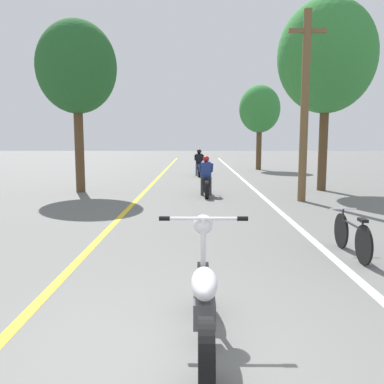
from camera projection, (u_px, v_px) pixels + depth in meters
name	position (u px, v px, depth m)	size (l,w,h in m)	color
ground_plane	(179.00, 367.00, 3.39)	(120.00, 120.00, 0.00)	#60605E
lane_stripe_center	(148.00, 188.00, 15.68)	(0.14, 48.00, 0.01)	yellow
lane_stripe_edge	(253.00, 188.00, 15.64)	(0.14, 48.00, 0.01)	white
utility_pole	(305.00, 105.00, 12.03)	(1.10, 0.24, 5.60)	brown
roadside_tree_right_near	(327.00, 57.00, 14.38)	(3.48, 3.13, 6.80)	#513A23
roadside_tree_right_far	(260.00, 110.00, 24.44)	(2.47, 2.22, 5.09)	#513A23
roadside_tree_left	(77.00, 68.00, 13.96)	(2.76, 2.48, 5.93)	#513A23
motorcycle_foreground	(204.00, 298.00, 3.76)	(0.91, 1.96, 1.11)	black
motorcycle_rider_lead	(206.00, 181.00, 13.60)	(0.50, 2.12, 1.32)	black
motorcycle_rider_far	(199.00, 166.00, 20.80)	(0.50, 2.12, 1.36)	black
bicycle_parked	(352.00, 236.00, 6.57)	(0.44, 1.57, 0.71)	black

